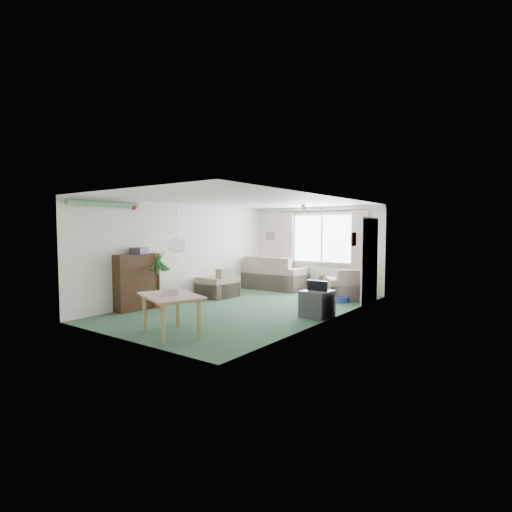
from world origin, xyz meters
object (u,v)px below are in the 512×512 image
Objects in this scene: dining_table at (171,315)px; armchair_corner at (345,284)px; armchair_left at (217,282)px; bookshelf at (137,282)px; sofa at (275,273)px; houseplant at (158,278)px; pet_bed at (336,299)px; coffee_table at (323,287)px; tv_cube at (317,304)px.

armchair_corner is at bearing 79.42° from dining_table.
armchair_corner is 0.82× the size of dining_table.
bookshelf reaches higher than armchair_left.
bookshelf is 1.16× the size of dining_table.
sofa is 3.96m from houseplant.
dining_table is (1.86, -3.24, -0.06)m from armchair_left.
pet_bed is at bearing 51.23° from bookshelf.
pet_bed is at bearing 46.60° from houseplant.
houseplant is (-2.94, -3.52, 0.28)m from armchair_corner.
armchair_corner reaches higher than coffee_table.
houseplant is at bearing 144.62° from dining_table.
armchair_left reaches higher than armchair_corner.
bookshelf is at bearing -113.00° from houseplant.
tv_cube is (1.22, -2.69, 0.09)m from coffee_table.
dining_table is at bearing -91.23° from coffee_table.
armchair_left is at bearing -133.08° from coffee_table.
armchair_left is (-0.40, -2.11, -0.09)m from sofa.
tv_cube is at bearing -65.52° from coffee_table.
bookshelf is at bearing -117.95° from coffee_table.
tv_cube is at bearing 63.34° from dining_table.
armchair_left is (-2.79, -1.71, 0.00)m from armchair_corner.
coffee_table is at bearing 61.52° from houseplant.
tv_cube is (2.80, -2.69, -0.21)m from sofa.
houseplant reaches higher than pet_bed.
tv_cube is at bearing 27.98° from bookshelf.
pet_bed is at bearing -47.88° from coffee_table.
armchair_corner is 0.93m from coffee_table.
tv_cube is at bearing 63.38° from armchair_corner.
tv_cube is (1.34, 2.66, -0.06)m from dining_table.
dining_table is at bearing -35.38° from houseplant.
houseplant is 4.26m from pet_bed.
pet_bed is (-0.45, 1.83, -0.20)m from tv_cube.
armchair_corner is 0.65× the size of houseplant.
bookshelf is at bearing -5.97° from armchair_left.
dining_table is 1.78× the size of tv_cube.
sofa is 2.42m from armchair_corner.
sofa is at bearing -46.44° from armchair_corner.
dining_table is at bearing -114.38° from tv_cube.
pet_bed is at bearing 160.82° from sofa.
sofa is at bearing 82.94° from bookshelf.
sofa is 1.61m from coffee_table.
houseplant is (-0.15, -1.81, 0.28)m from armchair_left.
houseplant is (-0.55, -3.92, 0.19)m from sofa.
bookshelf is 2.43m from dining_table.
houseplant reaches higher than armchair_left.
bookshelf is at bearing -131.32° from pet_bed.
dining_table is 4.59m from pet_bed.
dining_table is at bearing 32.53° from armchair_left.
dining_table reaches higher than pet_bed.
bookshelf reaches higher than pet_bed.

